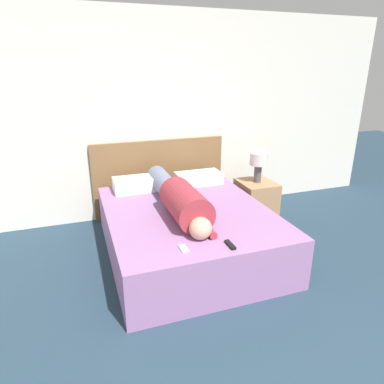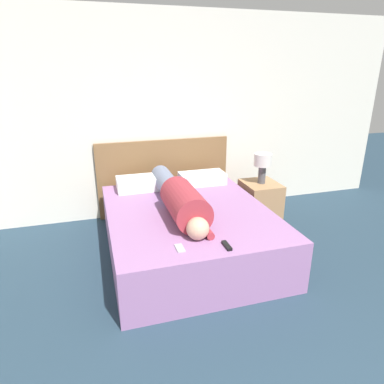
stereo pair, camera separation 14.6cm
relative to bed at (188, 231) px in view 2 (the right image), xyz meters
The scene contains 10 objects.
wall_back 1.63m from the bed, 81.23° to the left, with size 6.31×0.06×2.60m.
bed is the anchor object (origin of this frame).
headboard 1.19m from the bed, 90.00° to the left, with size 1.78×0.04×1.02m.
nightstand 1.25m from the bed, 25.22° to the left, with size 0.44×0.49×0.52m.
table_lamp 1.36m from the bed, 25.22° to the left, with size 0.22×0.22×0.38m.
person_lying 0.42m from the bed, behind, with size 0.34×1.69×0.34m.
pillow_near_headboard 0.91m from the bed, 115.21° to the left, with size 0.60×0.30×0.16m.
pillow_second 0.93m from the bed, 61.83° to the left, with size 0.57×0.30×0.14m.
tv_remote 0.90m from the bed, 83.87° to the right, with size 0.04×0.15×0.02m.
cell_phone 0.87m from the bed, 110.66° to the right, with size 0.06×0.13×0.01m.
Camera 2 is at (-1.10, -0.44, 1.93)m, focal length 32.00 mm.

